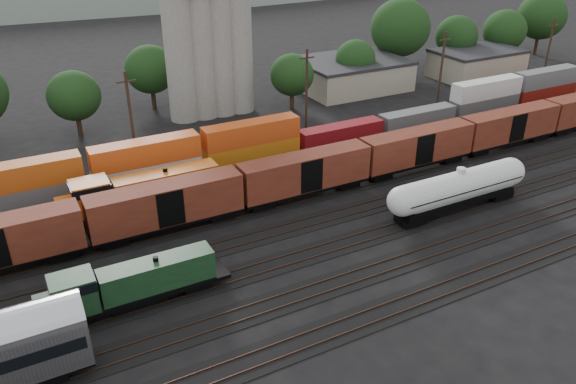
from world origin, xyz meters
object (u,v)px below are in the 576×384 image
green_locomotive (124,285)px  tank_car_a (462,189)px  orange_locomotive (138,192)px  grain_silo (208,41)px

green_locomotive → tank_car_a: tank_car_a is taller
orange_locomotive → tank_car_a: bearing=-26.4°
green_locomotive → grain_silo: (23.05, 41.00, 8.93)m
grain_silo → orange_locomotive: bearing=-124.8°
tank_car_a → grain_silo: (-12.11, 41.00, 8.83)m
tank_car_a → green_locomotive: bearing=-180.0°
orange_locomotive → grain_silo: (18.09, 26.00, 8.66)m
tank_car_a → grain_silo: grain_silo is taller
green_locomotive → grain_silo: size_ratio=0.53×
tank_car_a → orange_locomotive: size_ratio=0.85×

